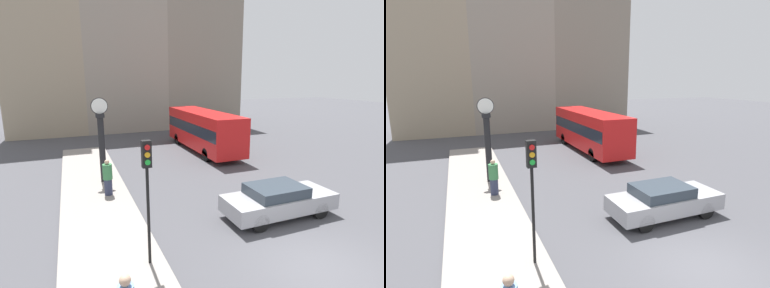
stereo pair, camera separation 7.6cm
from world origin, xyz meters
The scene contains 8 objects.
ground_plane centered at (0.00, 0.00, 0.00)m, with size 120.00×120.00×0.00m, color #47474C.
sidewalk_corner centered at (-5.66, 8.13, 0.07)m, with size 3.03×20.26×0.13m, color gray.
building_row centered at (-0.91, 26.75, 8.27)m, with size 23.86×5.00×19.47m.
sedan_car centered at (1.00, 3.27, 0.70)m, with size 4.57×1.79×1.34m.
bus_distant centered at (2.85, 14.67, 1.71)m, with size 2.41×9.25×3.00m.
traffic_light_near centered at (-4.63, 1.99, 2.79)m, with size 0.26×0.24×3.71m.
street_clock centered at (-5.07, 9.93, 2.28)m, with size 0.84×0.41×4.40m.
pedestrian_green_hoodie centered at (-5.08, 7.91, 0.96)m, with size 0.44×0.44×1.69m.
Camera 2 is at (-6.41, -5.84, 5.51)m, focal length 28.00 mm.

